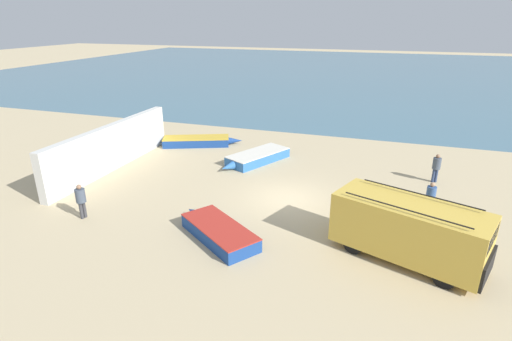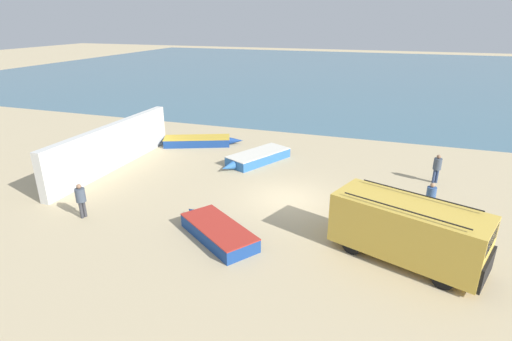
{
  "view_description": "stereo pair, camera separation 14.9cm",
  "coord_description": "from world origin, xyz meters",
  "px_view_note": "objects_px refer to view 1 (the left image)",
  "views": [
    {
      "loc": [
        4.28,
        -17.74,
        8.56
      ],
      "look_at": [
        -1.94,
        0.83,
        1.0
      ],
      "focal_mm": 28.0,
      "sensor_mm": 36.0,
      "label": 1
    },
    {
      "loc": [
        4.42,
        -17.69,
        8.56
      ],
      "look_at": [
        -1.94,
        0.83,
        1.0
      ],
      "focal_mm": 28.0,
      "sensor_mm": 36.0,
      "label": 2
    }
  ],
  "objects_px": {
    "fishing_rowboat_2": "(199,141)",
    "fishing_rowboat_0": "(218,231)",
    "fishing_rowboat_1": "(256,157)",
    "fisherman_0": "(81,198)",
    "fisherman_1": "(431,195)",
    "fisherman_2": "(436,166)",
    "parked_van": "(409,229)"
  },
  "relations": [
    {
      "from": "parked_van",
      "to": "fishing_rowboat_2",
      "type": "height_order",
      "value": "parked_van"
    },
    {
      "from": "fisherman_1",
      "to": "fishing_rowboat_2",
      "type": "bearing_deg",
      "value": -121.36
    },
    {
      "from": "fishing_rowboat_0",
      "to": "fisherman_2",
      "type": "xyz_separation_m",
      "value": [
        8.97,
        9.27,
        0.67
      ]
    },
    {
      "from": "fishing_rowboat_1",
      "to": "fisherman_0",
      "type": "xyz_separation_m",
      "value": [
        -5.08,
        -9.62,
        0.68
      ]
    },
    {
      "from": "fishing_rowboat_1",
      "to": "fishing_rowboat_2",
      "type": "relative_size",
      "value": 0.91
    },
    {
      "from": "fishing_rowboat_1",
      "to": "fisherman_1",
      "type": "height_order",
      "value": "fisherman_1"
    },
    {
      "from": "fisherman_1",
      "to": "fisherman_0",
      "type": "bearing_deg",
      "value": -78.54
    },
    {
      "from": "fishing_rowboat_0",
      "to": "fisherman_1",
      "type": "bearing_deg",
      "value": -114.16
    },
    {
      "from": "fisherman_0",
      "to": "fishing_rowboat_0",
      "type": "bearing_deg",
      "value": -164.32
    },
    {
      "from": "parked_van",
      "to": "fishing_rowboat_1",
      "type": "height_order",
      "value": "parked_van"
    },
    {
      "from": "parked_van",
      "to": "fishing_rowboat_2",
      "type": "distance_m",
      "value": 17.3
    },
    {
      "from": "fisherman_2",
      "to": "fishing_rowboat_0",
      "type": "bearing_deg",
      "value": 114.66
    },
    {
      "from": "fishing_rowboat_1",
      "to": "fishing_rowboat_2",
      "type": "height_order",
      "value": "fishing_rowboat_1"
    },
    {
      "from": "fishing_rowboat_0",
      "to": "fisherman_2",
      "type": "bearing_deg",
      "value": -99.06
    },
    {
      "from": "fisherman_0",
      "to": "fisherman_1",
      "type": "relative_size",
      "value": 1.03
    },
    {
      "from": "fisherman_2",
      "to": "fishing_rowboat_2",
      "type": "bearing_deg",
      "value": 61.2
    },
    {
      "from": "fishing_rowboat_2",
      "to": "fishing_rowboat_1",
      "type": "bearing_deg",
      "value": -44.62
    },
    {
      "from": "fishing_rowboat_0",
      "to": "fisherman_1",
      "type": "height_order",
      "value": "fisherman_1"
    },
    {
      "from": "parked_van",
      "to": "fishing_rowboat_2",
      "type": "bearing_deg",
      "value": 163.5
    },
    {
      "from": "parked_van",
      "to": "fishing_rowboat_0",
      "type": "distance_m",
      "value": 7.45
    },
    {
      "from": "fishing_rowboat_0",
      "to": "fisherman_1",
      "type": "relative_size",
      "value": 2.74
    },
    {
      "from": "fisherman_2",
      "to": "fishing_rowboat_1",
      "type": "bearing_deg",
      "value": 68.73
    },
    {
      "from": "fisherman_1",
      "to": "fisherman_2",
      "type": "distance_m",
      "value": 4.29
    },
    {
      "from": "parked_van",
      "to": "fisherman_2",
      "type": "xyz_separation_m",
      "value": [
        1.63,
        8.41,
        -0.28
      ]
    },
    {
      "from": "fishing_rowboat_1",
      "to": "fisherman_0",
      "type": "bearing_deg",
      "value": -1.3
    },
    {
      "from": "parked_van",
      "to": "fisherman_0",
      "type": "distance_m",
      "value": 13.88
    },
    {
      "from": "parked_van",
      "to": "fisherman_1",
      "type": "relative_size",
      "value": 3.68
    },
    {
      "from": "fisherman_0",
      "to": "parked_van",
      "type": "bearing_deg",
      "value": -162.48
    },
    {
      "from": "fishing_rowboat_2",
      "to": "fishing_rowboat_0",
      "type": "bearing_deg",
      "value": -82.9
    },
    {
      "from": "fishing_rowboat_1",
      "to": "fishing_rowboat_2",
      "type": "bearing_deg",
      "value": -85.59
    },
    {
      "from": "fishing_rowboat_1",
      "to": "fishing_rowboat_2",
      "type": "distance_m",
      "value": 5.41
    },
    {
      "from": "fisherman_0",
      "to": "fisherman_2",
      "type": "xyz_separation_m",
      "value": [
        15.45,
        9.62,
        -0.01
      ]
    }
  ]
}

